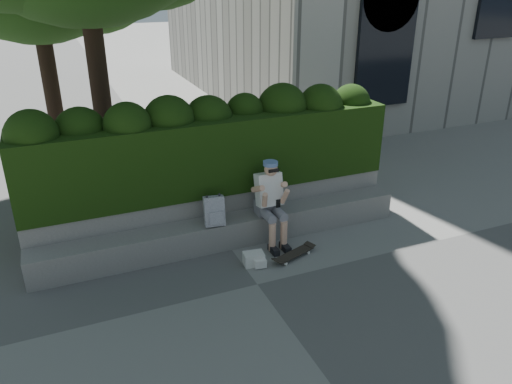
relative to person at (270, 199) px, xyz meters
name	(u,v)px	position (x,y,z in m)	size (l,w,h in m)	color
ground	(257,284)	(-0.67, -1.07, -0.75)	(80.00, 80.00, 0.00)	slate
bench_ledge	(227,231)	(-0.67, 0.18, -0.53)	(6.00, 0.45, 0.45)	gray
planter_wall	(217,211)	(-0.67, 0.66, -0.38)	(6.00, 0.50, 0.75)	gray
hedge	(211,152)	(-0.67, 0.88, 0.60)	(6.00, 1.00, 1.20)	black
person	(270,199)	(0.00, 0.00, 0.00)	(0.40, 0.76, 1.38)	slate
skateboard	(294,254)	(0.13, -0.62, -0.69)	(0.73, 0.40, 0.07)	black
backpack_plaid	(214,211)	(-0.91, 0.08, -0.07)	(0.31, 0.17, 0.46)	#B0B1B5
backpack_ground	(254,259)	(-0.52, -0.56, -0.66)	(0.30, 0.21, 0.19)	beige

